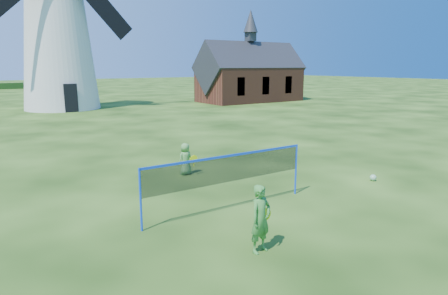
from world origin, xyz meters
TOP-DOWN VIEW (x-y plane):
  - ground at (0.00, 0.00)m, footprint 220.00×220.00m
  - windmill at (1.71, 28.92)m, footprint 12.87×6.48m
  - chapel at (20.47, 25.64)m, footprint 11.41×5.53m
  - badminton_net at (-0.37, -0.55)m, footprint 5.05×0.05m
  - player_girl at (-1.19, -2.95)m, footprint 0.71×0.43m
  - player_boy at (0.39, 3.27)m, footprint 0.67×0.45m
  - play_ball at (5.34, -1.01)m, footprint 0.22×0.22m

SIDE VIEW (x-z plane):
  - ground at x=0.00m, z-range 0.00..0.00m
  - play_ball at x=5.34m, z-range 0.00..0.22m
  - player_boy at x=0.39m, z-range 0.00..1.15m
  - player_girl at x=-1.19m, z-range 0.00..1.46m
  - badminton_net at x=-0.37m, z-range 0.36..1.91m
  - chapel at x=20.47m, z-range -2.11..7.54m
  - windmill at x=1.71m, z-range -2.65..16.29m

